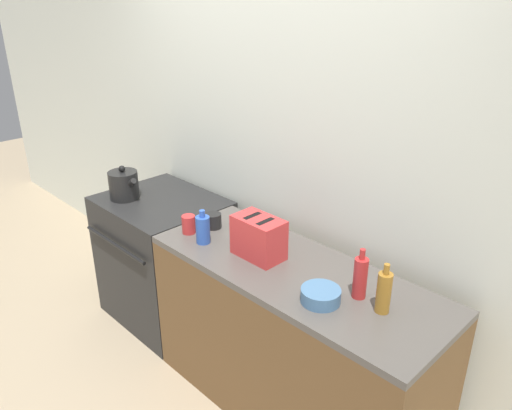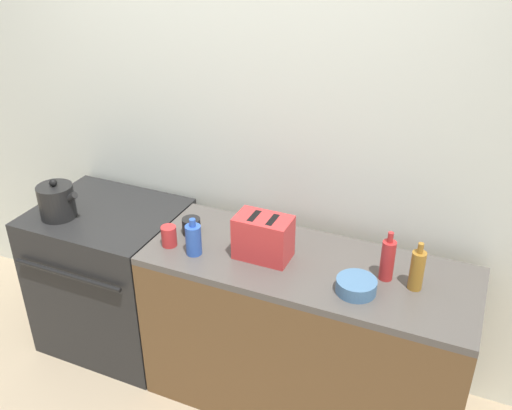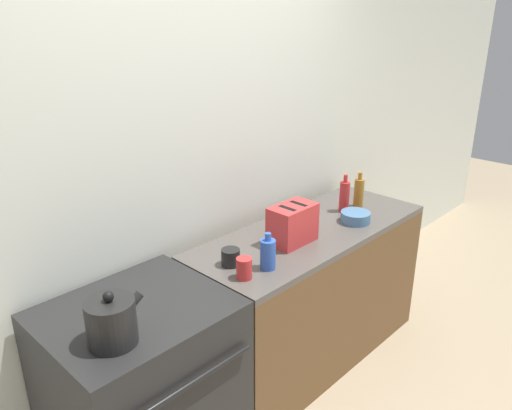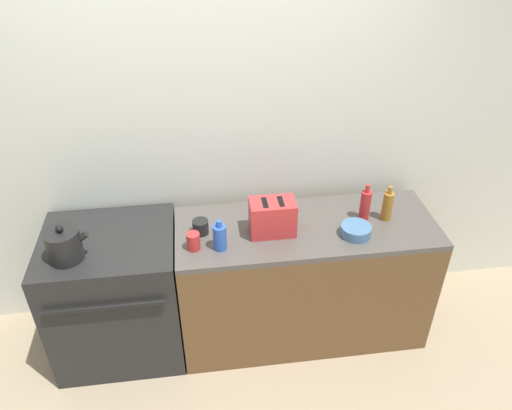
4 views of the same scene
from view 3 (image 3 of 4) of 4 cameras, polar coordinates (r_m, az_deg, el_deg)
wall_back at (r=2.71m, az=-7.74°, el=4.24°), size 8.00×0.05×2.60m
stove at (r=2.52m, az=-12.78°, el=-19.74°), size 0.79×0.70×0.89m
counter_block at (r=3.17m, az=6.08°, el=-10.06°), size 1.60×0.61×0.89m
kettle at (r=2.03m, az=-16.15°, el=-12.67°), size 0.24×0.19×0.23m
toaster at (r=2.75m, az=4.19°, el=-2.18°), size 0.27×0.16×0.22m
bottle_red at (r=3.22m, az=10.06°, el=1.01°), size 0.06×0.06×0.24m
bottle_amber at (r=3.32m, az=11.67°, el=1.43°), size 0.06×0.06×0.23m
bottle_blue at (r=2.47m, az=1.37°, el=-5.60°), size 0.08×0.08×0.19m
cup_black at (r=2.52m, az=-2.92°, el=-5.98°), size 0.09×0.09×0.09m
cup_red at (r=2.40m, az=-1.36°, el=-7.24°), size 0.08×0.08×0.11m
bowl at (r=3.09m, az=11.29°, el=-1.35°), size 0.18×0.18×0.06m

